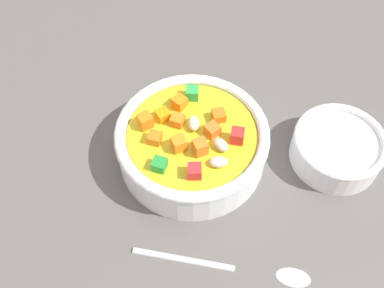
% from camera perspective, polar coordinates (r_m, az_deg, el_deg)
% --- Properties ---
extents(ground_plane, '(1.40, 1.40, 0.02)m').
position_cam_1_polar(ground_plane, '(0.60, -0.00, -2.01)').
color(ground_plane, '#565451').
extents(soup_bowl_main, '(0.19, 0.19, 0.07)m').
position_cam_1_polar(soup_bowl_main, '(0.56, -0.00, 0.20)').
color(soup_bowl_main, white).
rests_on(soup_bowl_main, ground_plane).
extents(spoon, '(0.15, 0.15, 0.01)m').
position_cam_1_polar(spoon, '(0.52, 5.74, -15.11)').
color(spoon, silver).
rests_on(spoon, ground_plane).
extents(side_bowl_small, '(0.11, 0.11, 0.04)m').
position_cam_1_polar(side_bowl_small, '(0.60, 17.61, -0.43)').
color(side_bowl_small, white).
rests_on(side_bowl_small, ground_plane).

